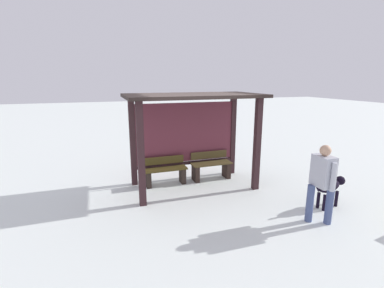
{
  "coord_description": "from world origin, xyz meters",
  "views": [
    {
      "loc": [
        -2.31,
        -6.51,
        2.77
      ],
      "look_at": [
        -0.17,
        -0.36,
        1.24
      ],
      "focal_mm": 26.09,
      "sensor_mm": 36.0,
      "label": 1
    }
  ],
  "objects_px": {
    "person_walking": "(322,179)",
    "bench_center_inside": "(211,167)",
    "bus_shelter": "(191,119)",
    "bench_left_inside": "(165,172)",
    "dog": "(330,187)"
  },
  "relations": [
    {
      "from": "person_walking",
      "to": "bench_center_inside",
      "type": "bearing_deg",
      "value": 109.08
    },
    {
      "from": "bus_shelter",
      "to": "bench_left_inside",
      "type": "xyz_separation_m",
      "value": [
        -0.66,
        0.15,
        -1.41
      ]
    },
    {
      "from": "bench_center_inside",
      "to": "bench_left_inside",
      "type": "bearing_deg",
      "value": -179.89
    },
    {
      "from": "bus_shelter",
      "to": "bench_center_inside",
      "type": "height_order",
      "value": "bus_shelter"
    },
    {
      "from": "bus_shelter",
      "to": "dog",
      "type": "bearing_deg",
      "value": -43.88
    },
    {
      "from": "bus_shelter",
      "to": "dog",
      "type": "relative_size",
      "value": 3.5
    },
    {
      "from": "bus_shelter",
      "to": "bench_left_inside",
      "type": "height_order",
      "value": "bus_shelter"
    },
    {
      "from": "bench_center_inside",
      "to": "person_walking",
      "type": "height_order",
      "value": "person_walking"
    },
    {
      "from": "bus_shelter",
      "to": "person_walking",
      "type": "bearing_deg",
      "value": -59.11
    },
    {
      "from": "bus_shelter",
      "to": "bench_left_inside",
      "type": "relative_size",
      "value": 2.93
    },
    {
      "from": "bench_center_inside",
      "to": "dog",
      "type": "distance_m",
      "value": 3.06
    },
    {
      "from": "bus_shelter",
      "to": "person_walking",
      "type": "xyz_separation_m",
      "value": [
        1.69,
        -2.82,
        -0.85
      ]
    },
    {
      "from": "bench_center_inside",
      "to": "bus_shelter",
      "type": "bearing_deg",
      "value": -166.96
    },
    {
      "from": "bench_left_inside",
      "to": "bench_center_inside",
      "type": "distance_m",
      "value": 1.32
    },
    {
      "from": "bench_left_inside",
      "to": "dog",
      "type": "height_order",
      "value": "bench_left_inside"
    }
  ]
}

